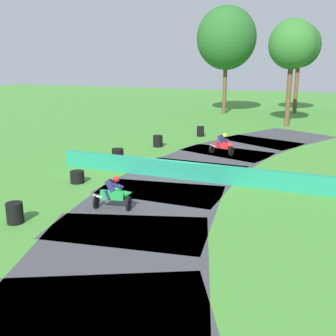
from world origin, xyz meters
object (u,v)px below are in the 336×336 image
tire_stack_far (77,177)px  motorcycle_chase_green (114,194)px  tire_stack_extra_a (15,213)px  motorcycle_lead_red (223,145)px  tire_stack_near (200,131)px  tire_stack_mid_a (158,141)px  tire_stack_mid_b (118,155)px

tire_stack_far → motorcycle_chase_green: bearing=-37.2°
motorcycle_chase_green → tire_stack_extra_a: 3.89m
motorcycle_lead_red → tire_stack_extra_a: (-4.76, -13.92, -0.26)m
tire_stack_near → motorcycle_chase_green: bearing=-86.0°
motorcycle_chase_green → tire_stack_extra_a: bearing=-136.3°
tire_stack_near → tire_stack_mid_a: (-1.70, -4.85, 0.00)m
tire_stack_mid_a → tire_stack_extra_a: bearing=-89.7°
tire_stack_near → motorcycle_lead_red: bearing=-61.1°
motorcycle_chase_green → tire_stack_extra_a: size_ratio=2.09×
tire_stack_mid_a → tire_stack_mid_b: (-0.64, -4.87, 0.00)m
tire_stack_far → tire_stack_extra_a: bearing=-83.2°
tire_stack_near → tire_stack_extra_a: (-1.63, -19.58, 0.00)m
motorcycle_lead_red → tire_stack_mid_a: size_ratio=2.14×
tire_stack_far → tire_stack_extra_a: 5.34m
motorcycle_lead_red → tire_stack_extra_a: bearing=-108.9°
motorcycle_chase_green → tire_stack_far: bearing=142.8°
motorcycle_lead_red → tire_stack_far: (-5.39, -8.62, -0.36)m
motorcycle_lead_red → motorcycle_chase_green: motorcycle_lead_red is taller
motorcycle_lead_red → tire_stack_mid_a: 4.90m
motorcycle_chase_green → tire_stack_mid_a: 12.39m
motorcycle_chase_green → tire_stack_far: (-3.44, 2.61, -0.35)m
motorcycle_chase_green → tire_stack_far: size_ratio=2.40×
tire_stack_extra_a → tire_stack_mid_a: bearing=90.3°
motorcycle_chase_green → tire_stack_near: size_ratio=2.09×
motorcycle_lead_red → tire_stack_mid_a: bearing=170.4°
motorcycle_lead_red → tire_stack_extra_a: size_ratio=2.14×
tire_stack_far → tire_stack_extra_a: tire_stack_extra_a is taller
tire_stack_far → tire_stack_mid_a: bearing=86.6°
tire_stack_near → tire_stack_far: size_ratio=1.15×
tire_stack_near → tire_stack_extra_a: bearing=-94.8°
tire_stack_mid_a → tire_stack_far: tire_stack_mid_a is taller
motorcycle_chase_green → tire_stack_near: 16.94m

